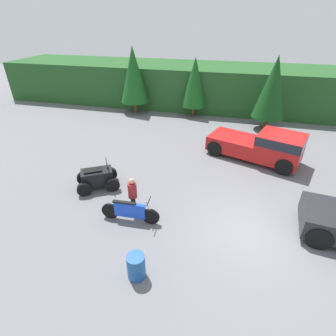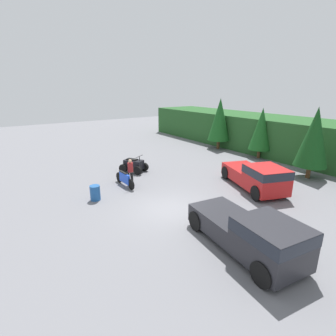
# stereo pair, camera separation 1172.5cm
# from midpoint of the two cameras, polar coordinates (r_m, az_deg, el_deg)

# --- Properties ---
(ground_plane) EXTENTS (80.00, 80.00, 0.00)m
(ground_plane) POSITION_cam_midpoint_polar(r_m,az_deg,el_deg) (11.18, -13.91, -7.84)
(ground_plane) COLOR slate
(hillside_backdrop) EXTENTS (44.00, 6.00, 3.44)m
(hillside_backdrop) POSITION_cam_midpoint_polar(r_m,az_deg,el_deg) (24.57, 3.05, 18.59)
(hillside_backdrop) COLOR #235123
(hillside_backdrop) RESTS_ON ground_plane
(tree_left) EXTENTS (2.29, 2.29, 5.21)m
(tree_left) POSITION_cam_midpoint_polar(r_m,az_deg,el_deg) (24.57, -21.54, 19.88)
(tree_left) COLOR brown
(tree_left) RESTS_ON ground_plane
(tree_mid_left) EXTENTS (2.00, 2.00, 4.55)m
(tree_mid_left) POSITION_cam_midpoint_polar(r_m,az_deg,el_deg) (22.64, -9.94, 19.66)
(tree_mid_left) COLOR brown
(tree_mid_left) RESTS_ON ground_plane
(tree_mid_right) EXTENTS (2.22, 2.22, 5.05)m
(tree_mid_right) POSITION_cam_midpoint_polar(r_m,az_deg,el_deg) (19.42, 4.12, 19.14)
(tree_mid_right) COLOR brown
(tree_mid_right) RESTS_ON ground_plane
(pickup_truck_red) EXTENTS (5.45, 3.58, 1.77)m
(pickup_truck_red) POSITION_cam_midpoint_polar(r_m,az_deg,el_deg) (15.40, -1.67, 8.24)
(pickup_truck_red) COLOR red
(pickup_truck_red) RESTS_ON ground_plane
(dirt_bike) EXTENTS (2.40, 0.60, 1.12)m
(dirt_bike) POSITION_cam_midpoint_polar(r_m,az_deg,el_deg) (13.27, -33.23, -3.38)
(dirt_bike) COLOR black
(dirt_bike) RESTS_ON ground_plane
(quad_atv) EXTENTS (2.29, 2.04, 1.30)m
(quad_atv) POSITION_cam_midpoint_polar(r_m,az_deg,el_deg) (15.97, -34.78, 1.66)
(quad_atv) COLOR black
(quad_atv) RESTS_ON ground_plane
(rider_person) EXTENTS (0.46, 0.46, 1.74)m
(rider_person) POSITION_cam_midpoint_polar(r_m,az_deg,el_deg) (13.32, -32.58, -0.66)
(rider_person) COLOR black
(rider_person) RESTS_ON ground_plane
(steel_barrel) EXTENTS (0.58, 0.58, 0.88)m
(steel_barrel) POSITION_cam_midpoint_polar(r_m,az_deg,el_deg) (11.33, -37.29, -10.86)
(steel_barrel) COLOR #1E5193
(steel_barrel) RESTS_ON ground_plane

